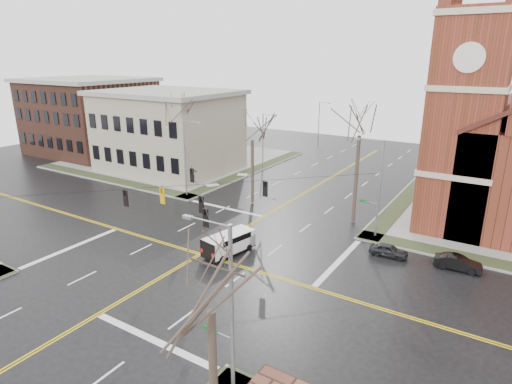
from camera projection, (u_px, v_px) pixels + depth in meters
The scene contains 19 objects.
ground at pixel (200, 254), 36.42m from camera, with size 120.00×120.00×0.00m, color black.
sidewalks at pixel (200, 253), 36.40m from camera, with size 80.00×80.00×0.17m.
road_markings at pixel (200, 254), 36.42m from camera, with size 100.00×100.00×0.01m.
civic_building_a at pixel (169, 133), 62.04m from camera, with size 18.00×14.00×11.00m, color tan.
civic_building_b at pixel (90, 117), 73.64m from camera, with size 18.00×16.00×12.00m, color brown.
signal_pole_ne at pixel (378, 186), 38.45m from camera, with size 2.75×0.22×9.00m.
signal_pole_nw at pixel (186, 156), 49.93m from camera, with size 2.75×0.22×9.00m.
signal_pole_se at pixel (228, 307), 19.90m from camera, with size 2.75×0.22×9.00m.
span_wires at pixel (197, 185), 34.54m from camera, with size 23.02×23.02×0.03m.
traffic_signals at pixel (192, 196), 34.23m from camera, with size 8.21×8.26×1.30m.
streetlight_north_a at pixel (264, 139), 63.05m from camera, with size 2.30×0.20×8.00m.
streetlight_north_b at pixel (320, 122), 79.17m from camera, with size 2.30×0.20×8.00m.
cargo_van at pixel (231, 242), 36.34m from camera, with size 2.79×5.01×1.80m.
parked_car_a at pixel (389, 250), 35.94m from camera, with size 1.27×3.15×1.07m, color black.
parked_car_b at pixel (458, 263), 33.65m from camera, with size 1.23×3.53×1.16m, color black.
tree_nw_far at pixel (179, 116), 51.94m from camera, with size 4.00×4.00×12.62m.
tree_nw_near at pixel (252, 136), 46.66m from camera, with size 4.00×4.00×10.76m.
tree_ne at pixel (360, 130), 40.74m from camera, with size 4.00×4.00×13.04m.
tree_se at pixel (211, 301), 16.18m from camera, with size 4.00×4.00×10.03m.
Camera 1 is at (21.63, -25.48, 16.13)m, focal length 30.00 mm.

